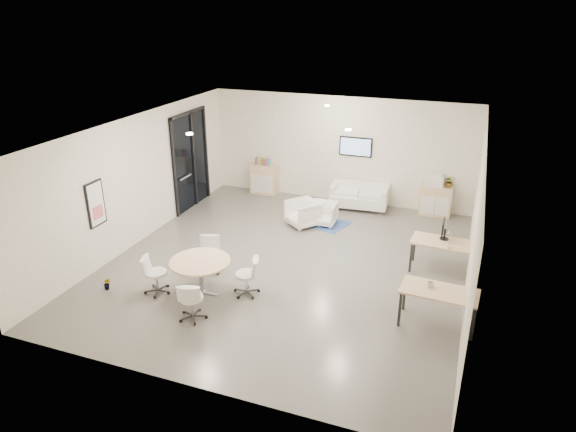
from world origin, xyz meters
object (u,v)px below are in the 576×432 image
(sideboard_left, at_px, (264,179))
(round_table, at_px, (200,264))
(armchair_right, at_px, (324,212))
(desk_rear, at_px, (443,245))
(sideboard_right, at_px, (435,201))
(desk_front, at_px, (439,294))
(armchair_left, at_px, (303,212))
(loveseat, at_px, (359,197))

(sideboard_left, xyz_separation_m, round_table, (1.14, -6.16, 0.22))
(armchair_right, height_order, desk_rear, desk_rear)
(desk_rear, relative_size, round_table, 1.15)
(sideboard_right, height_order, armchair_right, sideboard_right)
(desk_front, bearing_deg, armchair_left, 141.13)
(sideboard_right, bearing_deg, round_table, -124.20)
(desk_front, bearing_deg, round_table, -169.81)
(desk_front, height_order, round_table, round_table)
(round_table, bearing_deg, armchair_right, 72.70)
(armchair_left, distance_m, desk_front, 5.29)
(round_table, bearing_deg, desk_front, 6.52)
(sideboard_right, distance_m, armchair_right, 3.33)
(round_table, bearing_deg, loveseat, 71.46)
(loveseat, bearing_deg, desk_front, -67.55)
(sideboard_right, relative_size, desk_front, 0.61)
(sideboard_left, distance_m, armchair_left, 2.86)
(sideboard_left, relative_size, armchair_right, 1.34)
(sideboard_left, xyz_separation_m, desk_rear, (5.79, -3.40, 0.19))
(desk_front, bearing_deg, loveseat, 120.51)
(loveseat, relative_size, round_table, 1.38)
(loveseat, relative_size, armchair_right, 2.49)
(loveseat, height_order, desk_front, desk_front)
(sideboard_right, bearing_deg, desk_front, -84.25)
(loveseat, height_order, round_table, round_table)
(armchair_left, relative_size, armchair_right, 1.13)
(desk_rear, distance_m, round_table, 5.41)
(desk_rear, xyz_separation_m, round_table, (-4.65, -2.76, 0.03))
(sideboard_right, relative_size, armchair_right, 1.26)
(round_table, bearing_deg, sideboard_right, 55.80)
(desk_rear, bearing_deg, armchair_right, 157.52)
(sideboard_left, bearing_deg, armchair_right, -35.13)
(armchair_right, bearing_deg, desk_front, -49.94)
(sideboard_left, bearing_deg, armchair_left, -45.64)
(sideboard_left, bearing_deg, loveseat, -3.34)
(sideboard_right, distance_m, loveseat, 2.19)
(desk_front, bearing_deg, sideboard_left, 140.04)
(sideboard_left, height_order, desk_rear, sideboard_left)
(sideboard_left, distance_m, round_table, 6.27)
(armchair_left, relative_size, desk_rear, 0.55)
(armchair_left, xyz_separation_m, desk_front, (3.90, -3.58, 0.27))
(round_table, bearing_deg, armchair_left, 78.24)
(round_table, bearing_deg, desk_rear, 30.72)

